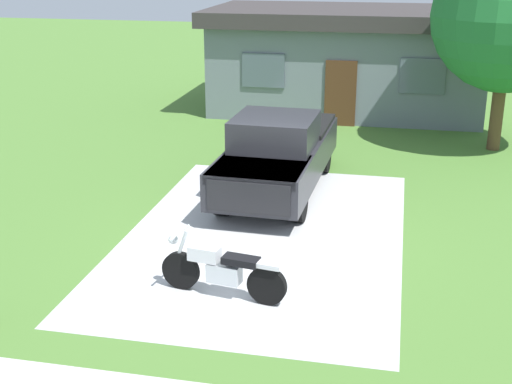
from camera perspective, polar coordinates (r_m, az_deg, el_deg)
The scene contains 6 objects.
ground_plane at distance 13.99m, azimuth 0.74°, elevation -3.56°, with size 80.00×80.00×0.00m, color #4E7B32.
driveway_pad at distance 13.99m, azimuth 0.74°, elevation -3.55°, with size 5.45×8.60×0.01m, color #BDBDBD.
motorcycle at distance 11.47m, azimuth -2.83°, elevation -6.42°, with size 2.20×0.73×1.09m.
pickup_truck at distance 16.27m, azimuth 1.89°, elevation 3.34°, with size 2.20×5.69×1.90m.
shade_tree at distance 20.39m, azimuth 20.04°, elevation 13.41°, with size 4.12×4.12×5.78m.
neighbor_house at distance 24.89m, azimuth 7.57°, elevation 10.83°, with size 9.60×5.60×3.50m.
Camera 1 is at (2.48, -12.63, 5.49)m, focal length 48.63 mm.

